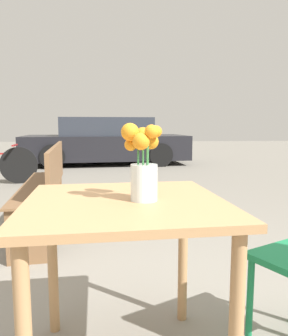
{
  "coord_description": "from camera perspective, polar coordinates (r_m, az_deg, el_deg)",
  "views": [
    {
      "loc": [
        -0.01,
        -1.3,
        1.05
      ],
      "look_at": [
        0.08,
        -0.02,
        0.89
      ],
      "focal_mm": 35.0,
      "sensor_mm": 36.0,
      "label": 1
    }
  ],
  "objects": [
    {
      "name": "bench_near",
      "position": [
        3.47,
        -16.36,
        -2.43
      ],
      "size": [
        0.6,
        1.92,
        0.85
      ],
      "color": "brown",
      "rests_on": "ground_plane"
    },
    {
      "name": "table_front",
      "position": [
        1.36,
        -3.3,
        -10.45
      ],
      "size": [
        0.86,
        0.85,
        0.76
      ],
      "color": "tan",
      "rests_on": "ground_plane"
    },
    {
      "name": "flower_vase",
      "position": [
        1.29,
        -0.16,
        0.32
      ],
      "size": [
        0.16,
        0.17,
        0.31
      ],
      "color": "silver",
      "rests_on": "table_front"
    },
    {
      "name": "parked_car",
      "position": [
        9.05,
        -6.64,
        4.56
      ],
      "size": [
        4.5,
        2.34,
        1.25
      ],
      "color": "black",
      "rests_on": "ground_plane"
    }
  ]
}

